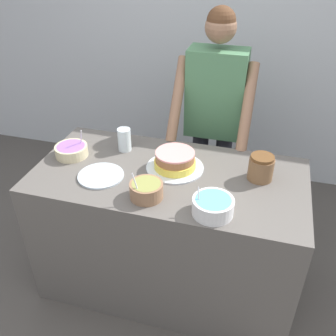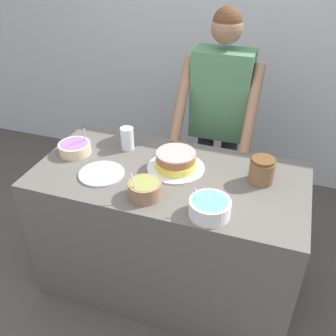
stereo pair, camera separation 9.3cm
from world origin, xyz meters
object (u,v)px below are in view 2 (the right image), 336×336
at_px(frosting_bowl_blue, 210,207).
at_px(drinking_glass, 127,138).
at_px(frosting_bowl_purple, 75,148).
at_px(ceramic_plate, 102,174).
at_px(frosting_bowl_olive, 145,189).
at_px(cake, 176,161).
at_px(stoneware_jar, 262,170).
at_px(person_baker, 220,108).

distance_m(frosting_bowl_blue, drinking_glass, 0.80).
height_order(frosting_bowl_purple, ceramic_plate, frosting_bowl_purple).
bearing_deg(frosting_bowl_olive, cake, 76.70).
xyz_separation_m(frosting_bowl_olive, frosting_bowl_blue, (0.36, -0.04, 0.00)).
bearing_deg(frosting_bowl_blue, ceramic_plate, 167.72).
xyz_separation_m(cake, stoneware_jar, (0.49, 0.03, 0.02)).
bearing_deg(stoneware_jar, drinking_glass, 173.73).
distance_m(frosting_bowl_olive, drinking_glass, 0.52).
bearing_deg(drinking_glass, person_baker, 47.82).
height_order(cake, frosting_bowl_purple, frosting_bowl_purple).
distance_m(cake, frosting_bowl_olive, 0.32).
xyz_separation_m(frosting_bowl_blue, ceramic_plate, (-0.67, 0.15, -0.04)).
height_order(frosting_bowl_olive, frosting_bowl_purple, same).
height_order(frosting_bowl_blue, drinking_glass, drinking_glass).
distance_m(person_baker, drinking_glass, 0.72).
bearing_deg(frosting_bowl_blue, drinking_glass, 144.19).
distance_m(frosting_bowl_purple, stoneware_jar, 1.15).
bearing_deg(frosting_bowl_olive, person_baker, 78.89).
bearing_deg(cake, drinking_glass, 161.24).
xyz_separation_m(person_baker, frosting_bowl_blue, (0.17, -1.00, -0.08)).
height_order(frosting_bowl_purple, frosting_bowl_blue, frosting_bowl_purple).
bearing_deg(stoneware_jar, frosting_bowl_blue, -118.38).
xyz_separation_m(person_baker, ceramic_plate, (-0.50, -0.85, -0.12)).
bearing_deg(frosting_bowl_purple, cake, 2.95).
relative_size(drinking_glass, stoneware_jar, 0.99).
xyz_separation_m(frosting_bowl_blue, drinking_glass, (-0.65, 0.47, 0.03)).
xyz_separation_m(cake, frosting_bowl_purple, (-0.66, -0.03, -0.01)).
bearing_deg(stoneware_jar, frosting_bowl_olive, -149.01).
bearing_deg(ceramic_plate, person_baker, 59.51).
relative_size(frosting_bowl_blue, ceramic_plate, 0.79).
bearing_deg(frosting_bowl_blue, person_baker, 99.70).
height_order(cake, drinking_glass, drinking_glass).
distance_m(frosting_bowl_purple, drinking_glass, 0.33).
xyz_separation_m(person_baker, drinking_glass, (-0.48, -0.53, -0.05)).
bearing_deg(ceramic_plate, cake, 27.33).
height_order(person_baker, frosting_bowl_purple, person_baker).
relative_size(frosting_bowl_blue, drinking_glass, 1.42).
xyz_separation_m(frosting_bowl_purple, ceramic_plate, (0.27, -0.17, -0.03)).
relative_size(person_baker, stoneware_jar, 11.42).
relative_size(frosting_bowl_purple, stoneware_jar, 1.36).
relative_size(frosting_bowl_purple, ceramic_plate, 0.76).
relative_size(person_baker, ceramic_plate, 6.42).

